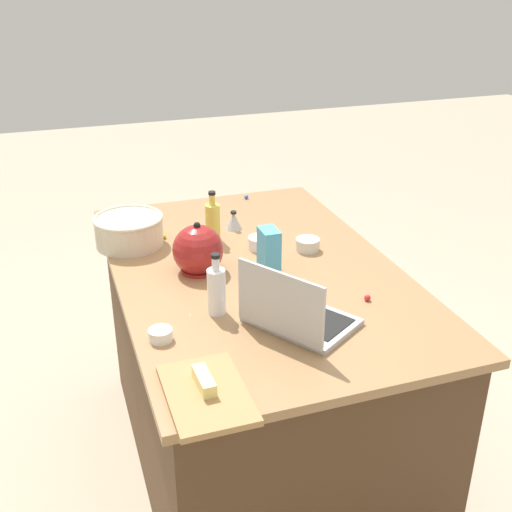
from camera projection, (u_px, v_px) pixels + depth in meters
The scene contains 18 objects.
ground_plane at pixel (256, 461), 2.68m from camera, with size 12.00×12.00×0.00m, color #B7A88E.
island_counter at pixel (256, 372), 2.48m from camera, with size 1.53×0.98×0.90m.
laptop at pixel (295, 314), 1.91m from camera, with size 0.38×0.36×0.22m.
mixing_bowl_large at pixel (129, 230), 2.45m from camera, with size 0.27×0.27×0.12m.
bottle_oil at pixel (213, 221), 2.48m from camera, with size 0.06×0.06×0.20m.
bottle_vinegar at pixel (216, 290), 1.97m from camera, with size 0.06×0.06×0.20m.
kettle at pixel (198, 250), 2.24m from camera, with size 0.21×0.18×0.20m.
cutting_board at pixel (207, 394), 1.63m from camera, with size 0.30×0.20×0.02m, color #AD7F4C.
butter_stick_left at pixel (204, 381), 1.63m from camera, with size 0.11×0.04×0.04m, color #F4E58C.
ramekin_small at pixel (308, 244), 2.42m from camera, with size 0.09×0.09×0.05m, color beige.
ramekin_medium at pixel (260, 243), 2.43m from camera, with size 0.09×0.09×0.05m, color white.
ramekin_wide at pixel (161, 335), 1.86m from camera, with size 0.07×0.07×0.04m, color white.
kitchen_timer at pixel (234, 221), 2.60m from camera, with size 0.07×0.07×0.08m.
candy_bag at pixel (269, 252), 2.21m from camera, with size 0.09×0.06×0.17m, color #4CA5CC.
candy_0 at pixel (367, 298), 2.07m from camera, with size 0.02×0.02×0.02m, color red.
candy_1 at pixel (246, 197), 2.93m from camera, with size 0.02×0.02×0.02m, color blue.
candy_2 at pixel (272, 281), 2.18m from camera, with size 0.02×0.02×0.02m, color yellow.
candy_3 at pixel (164, 237), 2.53m from camera, with size 0.02×0.02×0.02m, color yellow.
Camera 1 is at (-1.94, 0.66, 1.93)m, focal length 44.91 mm.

